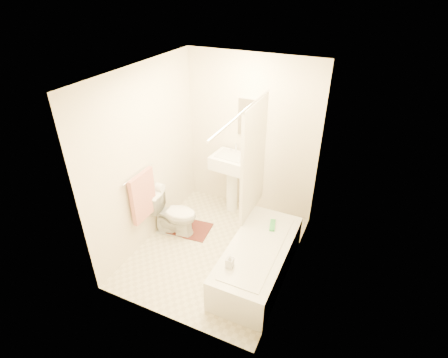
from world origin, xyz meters
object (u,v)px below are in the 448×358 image
at_px(toilet, 174,214).
at_px(bath_mat, 190,229).
at_px(soap_bottle, 230,261).
at_px(sink, 231,181).
at_px(bathtub, 258,260).

xyz_separation_m(toilet, bath_mat, (0.17, 0.13, -0.32)).
distance_m(toilet, soap_bottle, 1.41).
distance_m(toilet, sink, 1.02).
relative_size(toilet, soap_bottle, 3.69).
height_order(toilet, bathtub, toilet).
xyz_separation_m(bath_mat, soap_bottle, (1.02, -0.86, 0.52)).
distance_m(toilet, bathtub, 1.40).
height_order(toilet, sink, sink).
relative_size(toilet, bath_mat, 1.14).
xyz_separation_m(toilet, sink, (0.52, 0.85, 0.20)).
xyz_separation_m(sink, bathtub, (0.86, -1.12, -0.31)).
bearing_deg(sink, soap_bottle, -61.70).
bearing_deg(bathtub, sink, 127.32).
distance_m(bathtub, bath_mat, 1.29).
bearing_deg(soap_bottle, sink, 113.15).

